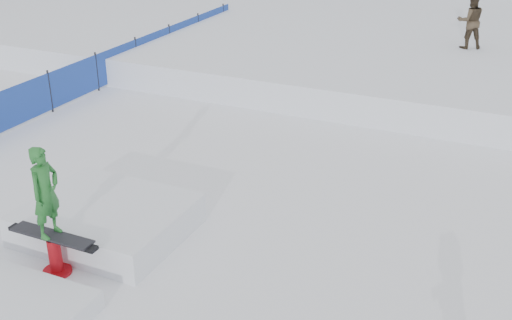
% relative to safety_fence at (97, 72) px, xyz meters
% --- Properties ---
extents(ground, '(120.00, 120.00, 0.00)m').
position_rel_safety_fence_xyz_m(ground, '(6.50, -6.60, -0.55)').
color(ground, white).
extents(snow_midrise, '(50.00, 18.00, 0.80)m').
position_rel_safety_fence_xyz_m(snow_midrise, '(6.50, 9.40, -0.15)').
color(snow_midrise, white).
rests_on(snow_midrise, ground).
extents(safety_fence, '(0.05, 16.00, 1.10)m').
position_rel_safety_fence_xyz_m(safety_fence, '(0.00, 0.00, 0.00)').
color(safety_fence, '#1F40A3').
rests_on(safety_fence, ground).
extents(walker_olive, '(0.97, 0.88, 1.62)m').
position_rel_safety_fence_xyz_m(walker_olive, '(9.05, 5.97, 1.06)').
color(walker_olive, '#3E3222').
rests_on(walker_olive, snow_midrise).
extents(jib_rail_feature, '(2.60, 4.40, 2.11)m').
position_rel_safety_fence_xyz_m(jib_rail_feature, '(4.97, -6.94, -0.25)').
color(jib_rail_feature, white).
rests_on(jib_rail_feature, ground).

